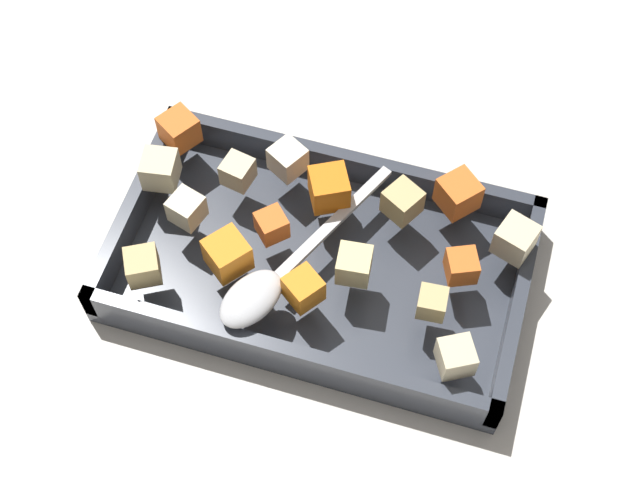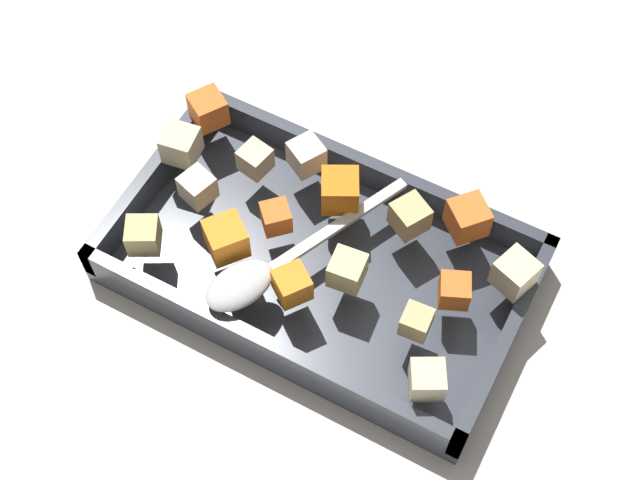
# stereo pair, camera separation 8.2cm
# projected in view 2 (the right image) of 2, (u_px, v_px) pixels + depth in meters

# --- Properties ---
(ground_plane) EXTENTS (4.00, 4.00, 0.00)m
(ground_plane) POSITION_uv_depth(u_px,v_px,m) (338.00, 271.00, 0.87)
(ground_plane) COLOR beige
(baking_dish) EXTENTS (0.38, 0.22, 0.05)m
(baking_dish) POSITION_uv_depth(u_px,v_px,m) (320.00, 264.00, 0.86)
(baking_dish) COLOR #333842
(baking_dish) RESTS_ON ground_plane
(carrot_chunk_corner_nw) EXTENTS (0.04, 0.04, 0.02)m
(carrot_chunk_corner_nw) POSITION_uv_depth(u_px,v_px,m) (276.00, 217.00, 0.83)
(carrot_chunk_corner_nw) COLOR orange
(carrot_chunk_corner_nw) RESTS_ON baking_dish
(carrot_chunk_mid_left) EXTENTS (0.03, 0.03, 0.03)m
(carrot_chunk_mid_left) POSITION_uv_depth(u_px,v_px,m) (454.00, 290.00, 0.79)
(carrot_chunk_mid_left) COLOR orange
(carrot_chunk_mid_left) RESTS_ON baking_dish
(carrot_chunk_center) EXTENTS (0.05, 0.05, 0.03)m
(carrot_chunk_center) POSITION_uv_depth(u_px,v_px,m) (340.00, 191.00, 0.84)
(carrot_chunk_center) COLOR orange
(carrot_chunk_center) RESTS_ON baking_dish
(carrot_chunk_near_left) EXTENTS (0.05, 0.05, 0.03)m
(carrot_chunk_near_left) POSITION_uv_depth(u_px,v_px,m) (226.00, 238.00, 0.81)
(carrot_chunk_near_left) COLOR orange
(carrot_chunk_near_left) RESTS_ON baking_dish
(carrot_chunk_far_right) EXTENTS (0.04, 0.04, 0.03)m
(carrot_chunk_far_right) POSITION_uv_depth(u_px,v_px,m) (292.00, 285.00, 0.79)
(carrot_chunk_far_right) COLOR orange
(carrot_chunk_far_right) RESTS_ON baking_dish
(carrot_chunk_corner_sw) EXTENTS (0.04, 0.04, 0.03)m
(carrot_chunk_corner_sw) POSITION_uv_depth(u_px,v_px,m) (208.00, 109.00, 0.89)
(carrot_chunk_corner_sw) COLOR orange
(carrot_chunk_corner_sw) RESTS_ON baking_dish
(carrot_chunk_near_right) EXTENTS (0.05, 0.05, 0.03)m
(carrot_chunk_near_right) POSITION_uv_depth(u_px,v_px,m) (468.00, 218.00, 0.82)
(carrot_chunk_near_right) COLOR orange
(carrot_chunk_near_right) RESTS_ON baking_dish
(potato_chunk_corner_ne) EXTENTS (0.04, 0.04, 0.03)m
(potato_chunk_corner_ne) POSITION_uv_depth(u_px,v_px,m) (410.00, 216.00, 0.83)
(potato_chunk_corner_ne) COLOR tan
(potato_chunk_corner_ne) RESTS_ON baking_dish
(potato_chunk_front_center) EXTENTS (0.03, 0.03, 0.02)m
(potato_chunk_front_center) POSITION_uv_depth(u_px,v_px,m) (416.00, 322.00, 0.78)
(potato_chunk_front_center) COLOR tan
(potato_chunk_front_center) RESTS_ON baking_dish
(potato_chunk_rim_edge) EXTENTS (0.04, 0.04, 0.03)m
(potato_chunk_rim_edge) POSITION_uv_depth(u_px,v_px,m) (143.00, 235.00, 0.82)
(potato_chunk_rim_edge) COLOR tan
(potato_chunk_rim_edge) RESTS_ON baking_dish
(potato_chunk_under_handle) EXTENTS (0.03, 0.03, 0.03)m
(potato_chunk_under_handle) POSITION_uv_depth(u_px,v_px,m) (198.00, 187.00, 0.84)
(potato_chunk_under_handle) COLOR beige
(potato_chunk_under_handle) RESTS_ON baking_dish
(potato_chunk_far_left) EXTENTS (0.03, 0.03, 0.03)m
(potato_chunk_far_left) POSITION_uv_depth(u_px,v_px,m) (255.00, 159.00, 0.86)
(potato_chunk_far_left) COLOR beige
(potato_chunk_far_left) RESTS_ON baking_dish
(potato_chunk_heap_top) EXTENTS (0.04, 0.04, 0.03)m
(potato_chunk_heap_top) POSITION_uv_depth(u_px,v_px,m) (181.00, 145.00, 0.86)
(potato_chunk_heap_top) COLOR beige
(potato_chunk_heap_top) RESTS_ON baking_dish
(potato_chunk_back_center) EXTENTS (0.03, 0.03, 0.03)m
(potato_chunk_back_center) POSITION_uv_depth(u_px,v_px,m) (347.00, 270.00, 0.80)
(potato_chunk_back_center) COLOR #E0CC89
(potato_chunk_back_center) RESTS_ON baking_dish
(potato_chunk_near_spoon) EXTENTS (0.04, 0.04, 0.03)m
(potato_chunk_near_spoon) POSITION_uv_depth(u_px,v_px,m) (427.00, 380.00, 0.75)
(potato_chunk_near_spoon) COLOR beige
(potato_chunk_near_spoon) RESTS_ON baking_dish
(potato_chunk_mid_right) EXTENTS (0.04, 0.04, 0.03)m
(potato_chunk_mid_right) POSITION_uv_depth(u_px,v_px,m) (515.00, 273.00, 0.80)
(potato_chunk_mid_right) COLOR beige
(potato_chunk_mid_right) RESTS_ON baking_dish
(parsnip_chunk_corner_se) EXTENTS (0.04, 0.04, 0.03)m
(parsnip_chunk_corner_se) POSITION_uv_depth(u_px,v_px,m) (306.00, 155.00, 0.86)
(parsnip_chunk_corner_se) COLOR silver
(parsnip_chunk_corner_se) RESTS_ON baking_dish
(serving_spoon) EXTENTS (0.11, 0.21, 0.02)m
(serving_spoon) POSITION_uv_depth(u_px,v_px,m) (253.00, 277.00, 0.80)
(serving_spoon) COLOR silver
(serving_spoon) RESTS_ON baking_dish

